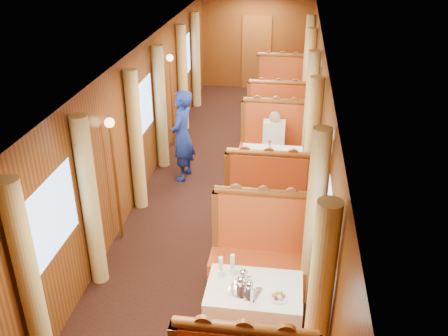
% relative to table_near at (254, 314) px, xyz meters
% --- Properties ---
extents(floor, '(3.00, 12.00, 0.01)m').
position_rel_table_near_xyz_m(floor, '(-0.75, 3.50, -0.38)').
color(floor, black).
rests_on(floor, ground).
extents(ceiling, '(3.00, 12.00, 0.01)m').
position_rel_table_near_xyz_m(ceiling, '(-0.75, 3.50, 2.12)').
color(ceiling, silver).
rests_on(ceiling, wall_left).
extents(wall_far, '(3.00, 0.01, 2.50)m').
position_rel_table_near_xyz_m(wall_far, '(-0.75, 9.50, 0.88)').
color(wall_far, brown).
rests_on(wall_far, floor).
extents(wall_left, '(0.01, 12.00, 2.50)m').
position_rel_table_near_xyz_m(wall_left, '(-2.25, 3.50, 0.88)').
color(wall_left, brown).
rests_on(wall_left, floor).
extents(wall_right, '(0.01, 12.00, 2.50)m').
position_rel_table_near_xyz_m(wall_right, '(0.75, 3.50, 0.88)').
color(wall_right, brown).
rests_on(wall_right, floor).
extents(doorway_far, '(0.80, 0.04, 2.00)m').
position_rel_table_near_xyz_m(doorway_far, '(-0.75, 9.47, 0.62)').
color(doorway_far, brown).
rests_on(doorway_far, floor).
extents(table_near, '(1.05, 0.72, 0.75)m').
position_rel_table_near_xyz_m(table_near, '(0.00, 0.00, 0.00)').
color(table_near, white).
rests_on(table_near, floor).
extents(banquette_near_aft, '(1.30, 0.55, 1.34)m').
position_rel_table_near_xyz_m(banquette_near_aft, '(0.00, 1.01, 0.05)').
color(banquette_near_aft, '#AD2A13').
rests_on(banquette_near_aft, floor).
extents(table_mid, '(1.05, 0.72, 0.75)m').
position_rel_table_near_xyz_m(table_mid, '(0.00, 3.50, 0.00)').
color(table_mid, white).
rests_on(table_mid, floor).
extents(banquette_mid_fwd, '(1.30, 0.55, 1.34)m').
position_rel_table_near_xyz_m(banquette_mid_fwd, '(0.00, 2.49, 0.05)').
color(banquette_mid_fwd, '#AD2A13').
rests_on(banquette_mid_fwd, floor).
extents(banquette_mid_aft, '(1.30, 0.55, 1.34)m').
position_rel_table_near_xyz_m(banquette_mid_aft, '(0.00, 4.51, 0.05)').
color(banquette_mid_aft, '#AD2A13').
rests_on(banquette_mid_aft, floor).
extents(table_far, '(1.05, 0.72, 0.75)m').
position_rel_table_near_xyz_m(table_far, '(0.00, 7.00, 0.00)').
color(table_far, white).
rests_on(table_far, floor).
extents(banquette_far_fwd, '(1.30, 0.55, 1.34)m').
position_rel_table_near_xyz_m(banquette_far_fwd, '(0.00, 5.99, 0.05)').
color(banquette_far_fwd, '#AD2A13').
rests_on(banquette_far_fwd, floor).
extents(banquette_far_aft, '(1.30, 0.55, 1.34)m').
position_rel_table_near_xyz_m(banquette_far_aft, '(0.00, 8.01, 0.05)').
color(banquette_far_aft, '#AD2A13').
rests_on(banquette_far_aft, floor).
extents(tea_tray, '(0.40, 0.35, 0.01)m').
position_rel_table_near_xyz_m(tea_tray, '(-0.11, -0.09, 0.38)').
color(tea_tray, silver).
rests_on(tea_tray, table_near).
extents(teapot_left, '(0.21, 0.18, 0.14)m').
position_rel_table_near_xyz_m(teapot_left, '(-0.14, -0.07, 0.45)').
color(teapot_left, silver).
rests_on(teapot_left, tea_tray).
extents(teapot_right, '(0.18, 0.15, 0.12)m').
position_rel_table_near_xyz_m(teapot_right, '(-0.05, -0.11, 0.44)').
color(teapot_right, silver).
rests_on(teapot_right, tea_tray).
extents(teapot_back, '(0.17, 0.13, 0.13)m').
position_rel_table_near_xyz_m(teapot_back, '(-0.13, 0.08, 0.44)').
color(teapot_back, silver).
rests_on(teapot_back, tea_tray).
extents(fruit_plate, '(0.21, 0.21, 0.05)m').
position_rel_table_near_xyz_m(fruit_plate, '(0.27, -0.13, 0.39)').
color(fruit_plate, white).
rests_on(fruit_plate, table_near).
extents(cup_inboard, '(0.08, 0.08, 0.26)m').
position_rel_table_near_xyz_m(cup_inboard, '(-0.39, 0.13, 0.48)').
color(cup_inboard, white).
rests_on(cup_inboard, table_near).
extents(cup_outboard, '(0.08, 0.08, 0.26)m').
position_rel_table_near_xyz_m(cup_outboard, '(-0.27, 0.20, 0.48)').
color(cup_outboard, white).
rests_on(cup_outboard, table_near).
extents(rose_vase_mid, '(0.06, 0.06, 0.36)m').
position_rel_table_near_xyz_m(rose_vase_mid, '(-0.04, 3.47, 0.55)').
color(rose_vase_mid, silver).
rests_on(rose_vase_mid, table_mid).
extents(rose_vase_far, '(0.06, 0.06, 0.36)m').
position_rel_table_near_xyz_m(rose_vase_far, '(-0.01, 6.99, 0.55)').
color(rose_vase_far, silver).
rests_on(rose_vase_far, table_far).
extents(window_left_near, '(0.01, 1.20, 0.90)m').
position_rel_table_near_xyz_m(window_left_near, '(-2.24, 0.00, 1.07)').
color(window_left_near, '#85ADDF').
rests_on(window_left_near, wall_left).
extents(curtain_left_near_a, '(0.22, 0.22, 2.35)m').
position_rel_table_near_xyz_m(curtain_left_near_a, '(-2.13, -0.78, 0.80)').
color(curtain_left_near_a, '#DBC270').
rests_on(curtain_left_near_a, floor).
extents(curtain_left_near_b, '(0.22, 0.22, 2.35)m').
position_rel_table_near_xyz_m(curtain_left_near_b, '(-2.13, 0.78, 0.80)').
color(curtain_left_near_b, '#DBC270').
rests_on(curtain_left_near_b, floor).
extents(window_right_near, '(0.01, 1.20, 0.90)m').
position_rel_table_near_xyz_m(window_right_near, '(0.74, 0.00, 1.07)').
color(window_right_near, '#85ADDF').
rests_on(window_right_near, wall_right).
extents(curtain_right_near_a, '(0.22, 0.22, 2.35)m').
position_rel_table_near_xyz_m(curtain_right_near_a, '(0.63, -0.78, 0.80)').
color(curtain_right_near_a, '#DBC270').
rests_on(curtain_right_near_a, floor).
extents(curtain_right_near_b, '(0.22, 0.22, 2.35)m').
position_rel_table_near_xyz_m(curtain_right_near_b, '(0.63, 0.78, 0.80)').
color(curtain_right_near_b, '#DBC270').
rests_on(curtain_right_near_b, floor).
extents(window_left_mid, '(0.01, 1.20, 0.90)m').
position_rel_table_near_xyz_m(window_left_mid, '(-2.24, 3.50, 1.07)').
color(window_left_mid, '#85ADDF').
rests_on(window_left_mid, wall_left).
extents(curtain_left_mid_a, '(0.22, 0.22, 2.35)m').
position_rel_table_near_xyz_m(curtain_left_mid_a, '(-2.13, 2.72, 0.80)').
color(curtain_left_mid_a, '#DBC270').
rests_on(curtain_left_mid_a, floor).
extents(curtain_left_mid_b, '(0.22, 0.22, 2.35)m').
position_rel_table_near_xyz_m(curtain_left_mid_b, '(-2.13, 4.28, 0.80)').
color(curtain_left_mid_b, '#DBC270').
rests_on(curtain_left_mid_b, floor).
extents(window_right_mid, '(0.01, 1.20, 0.90)m').
position_rel_table_near_xyz_m(window_right_mid, '(0.74, 3.50, 1.07)').
color(window_right_mid, '#85ADDF').
rests_on(window_right_mid, wall_right).
extents(curtain_right_mid_a, '(0.22, 0.22, 2.35)m').
position_rel_table_near_xyz_m(curtain_right_mid_a, '(0.63, 2.72, 0.80)').
color(curtain_right_mid_a, '#DBC270').
rests_on(curtain_right_mid_a, floor).
extents(curtain_right_mid_b, '(0.22, 0.22, 2.35)m').
position_rel_table_near_xyz_m(curtain_right_mid_b, '(0.63, 4.28, 0.80)').
color(curtain_right_mid_b, '#DBC270').
rests_on(curtain_right_mid_b, floor).
extents(window_left_far, '(0.01, 1.20, 0.90)m').
position_rel_table_near_xyz_m(window_left_far, '(-2.24, 7.00, 1.07)').
color(window_left_far, '#85ADDF').
rests_on(window_left_far, wall_left).
extents(curtain_left_far_a, '(0.22, 0.22, 2.35)m').
position_rel_table_near_xyz_m(curtain_left_far_a, '(-2.13, 6.22, 0.80)').
color(curtain_left_far_a, '#DBC270').
rests_on(curtain_left_far_a, floor).
extents(curtain_left_far_b, '(0.22, 0.22, 2.35)m').
position_rel_table_near_xyz_m(curtain_left_far_b, '(-2.13, 7.78, 0.80)').
color(curtain_left_far_b, '#DBC270').
rests_on(curtain_left_far_b, floor).
extents(window_right_far, '(0.01, 1.20, 0.90)m').
position_rel_table_near_xyz_m(window_right_far, '(0.74, 7.00, 1.07)').
color(window_right_far, '#85ADDF').
rests_on(window_right_far, wall_right).
extents(curtain_right_far_a, '(0.22, 0.22, 2.35)m').
position_rel_table_near_xyz_m(curtain_right_far_a, '(0.63, 6.22, 0.80)').
color(curtain_right_far_a, '#DBC270').
rests_on(curtain_right_far_a, floor).
extents(curtain_right_far_b, '(0.22, 0.22, 2.35)m').
position_rel_table_near_xyz_m(curtain_right_far_b, '(0.63, 7.78, 0.80)').
color(curtain_right_far_b, '#DBC270').
rests_on(curtain_right_far_b, floor).
extents(sconce_left_fore, '(0.14, 0.14, 1.95)m').
position_rel_table_near_xyz_m(sconce_left_fore, '(-2.15, 1.75, 1.01)').
color(sconce_left_fore, '#BF8C3F').
rests_on(sconce_left_fore, floor).
extents(sconce_right_fore, '(0.14, 0.14, 1.95)m').
position_rel_table_near_xyz_m(sconce_right_fore, '(0.65, 1.75, 1.01)').
color(sconce_right_fore, '#BF8C3F').
rests_on(sconce_right_fore, floor).
extents(sconce_left_aft, '(0.14, 0.14, 1.95)m').
position_rel_table_near_xyz_m(sconce_left_aft, '(-2.15, 5.25, 1.01)').
color(sconce_left_aft, '#BF8C3F').
rests_on(sconce_left_aft, floor).
extents(sconce_right_aft, '(0.14, 0.14, 1.95)m').
position_rel_table_near_xyz_m(sconce_right_aft, '(0.65, 5.25, 1.01)').
color(sconce_right_aft, '#BF8C3F').
rests_on(sconce_right_aft, floor).
extents(steward, '(0.47, 0.66, 1.69)m').
position_rel_table_near_xyz_m(steward, '(-1.63, 3.81, 0.47)').
color(steward, navy).
rests_on(steward, floor).
extents(passenger, '(0.40, 0.44, 0.76)m').
position_rel_table_near_xyz_m(passenger, '(-0.00, 4.26, 0.37)').
color(passenger, beige).
rests_on(passenger, banquette_mid_aft).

